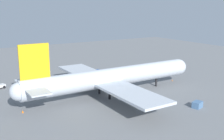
# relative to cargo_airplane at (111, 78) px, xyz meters

# --- Properties ---
(ground_plane) EXTENTS (253.02, 253.02, 0.00)m
(ground_plane) POSITION_rel_cargo_airplane_xyz_m (0.36, 0.00, -5.75)
(ground_plane) COLOR slate
(cargo_airplane) EXTENTS (63.26, 53.15, 18.20)m
(cargo_airplane) POSITION_rel_cargo_airplane_xyz_m (0.00, 0.00, 0.00)
(cargo_airplane) COLOR silver
(cargo_airplane) RESTS_ON ground_plane
(fuel_truck) EXTENTS (4.55, 3.64, 2.29)m
(fuel_truck) POSITION_rel_cargo_airplane_xyz_m (8.96, 27.61, -4.58)
(fuel_truck) COLOR #333338
(fuel_truck) RESTS_ON ground_plane
(cargo_container_fore) EXTENTS (3.37, 2.83, 1.83)m
(cargo_container_fore) POSITION_rel_cargo_airplane_xyz_m (14.58, -22.54, -4.84)
(cargo_container_fore) COLOR #4C729E
(cargo_container_fore) RESTS_ON ground_plane
(safety_cone_nose) EXTENTS (0.40, 0.40, 0.58)m
(safety_cone_nose) POSITION_rel_cargo_airplane_xyz_m (28.83, 2.15, -5.47)
(safety_cone_nose) COLOR orange
(safety_cone_nose) RESTS_ON ground_plane
(safety_cone_tail) EXTENTS (0.51, 0.51, 0.73)m
(safety_cone_tail) POSITION_rel_cargo_airplane_xyz_m (-28.10, -0.58, -5.39)
(safety_cone_tail) COLOR orange
(safety_cone_tail) RESTS_ON ground_plane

